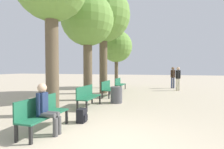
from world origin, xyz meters
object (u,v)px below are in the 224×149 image
tree_row_1 (88,21)px  tree_row_3 (116,47)px  tree_row_2 (103,16)px  bench_row_0 (42,112)px  bench_row_1 (87,95)px  person_seated (46,107)px  pedestrian_mid (178,77)px  bench_row_3 (119,83)px  backpack (82,116)px  bench_row_2 (108,88)px  pedestrian_near (173,76)px  trash_bin (116,95)px

tree_row_1 → tree_row_3: 6.04m
tree_row_1 → tree_row_2: size_ratio=0.80×
bench_row_0 → bench_row_1: bearing=90.0°
person_seated → pedestrian_mid: 10.71m
bench_row_3 → person_seated: bearing=-88.5°
bench_row_1 → pedestrian_mid: 8.07m
tree_row_3 → backpack: bearing=-82.0°
bench_row_1 → bench_row_3: size_ratio=1.00×
person_seated → bench_row_0: bearing=150.8°
tree_row_2 → pedestrian_mid: (4.87, 2.76, -4.06)m
bench_row_2 → pedestrian_near: bearing=53.8°
bench_row_1 → person_seated: size_ratio=1.24×
trash_bin → tree_row_3: bearing=104.3°
bench_row_0 → bench_row_2: same height
bench_row_1 → tree_row_1: bearing=113.0°
bench_row_3 → pedestrian_mid: pedestrian_mid is taller
backpack → trash_bin: (0.27, 3.19, 0.18)m
tree_row_1 → backpack: (1.35, -3.55, -3.86)m
bench_row_2 → pedestrian_mid: (4.20, 3.93, 0.48)m
bench_row_0 → pedestrian_mid: size_ratio=0.91×
pedestrian_near → tree_row_2: bearing=-137.6°
tree_row_3 → trash_bin: bearing=-75.7°
tree_row_3 → person_seated: bearing=-85.2°
bench_row_2 → tree_row_3: (-0.67, 4.64, 2.95)m
tree_row_2 → bench_row_0: bearing=-84.6°
bench_row_3 → trash_bin: size_ratio=2.05×
tree_row_1 → trash_bin: (1.62, -0.36, -3.68)m
bench_row_2 → tree_row_1: (-0.67, -1.37, 3.56)m
tree_row_3 → pedestrian_mid: size_ratio=2.78×
bench_row_0 → tree_row_3: tree_row_3 is taller
bench_row_2 → bench_row_3: same height
person_seated → tree_row_3: bearing=94.8°
tree_row_3 → backpack: tree_row_3 is taller
tree_row_3 → bench_row_2: bearing=-81.8°
person_seated → backpack: bearing=68.0°
bench_row_2 → person_seated: person_seated is taller
bench_row_3 → pedestrian_near: bearing=31.6°
tree_row_2 → bench_row_1: bearing=-80.8°
bench_row_2 → tree_row_2: 4.73m
bench_row_2 → tree_row_1: 3.87m
bench_row_2 → tree_row_2: size_ratio=0.23×
bench_row_2 → tree_row_3: tree_row_3 is taller
pedestrian_near → pedestrian_mid: pedestrian_near is taller
backpack → pedestrian_near: bearing=72.5°
person_seated → pedestrian_mid: size_ratio=0.73×
tree_row_1 → bench_row_0: bearing=-81.6°
tree_row_3 → tree_row_1: bearing=-90.0°
bench_row_0 → person_seated: 0.31m
bench_row_3 → pedestrian_near: pedestrian_near is taller
pedestrian_mid → tree_row_1: bearing=-132.6°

